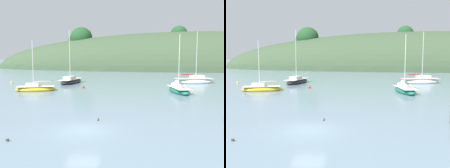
# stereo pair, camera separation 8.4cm
# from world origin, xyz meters

# --- Properties ---
(ground_plane) EXTENTS (400.00, 400.00, 0.00)m
(ground_plane) POSITION_xyz_m (0.00, 0.00, 0.00)
(ground_plane) COLOR slate
(far_shoreline_hill) EXTENTS (150.00, 36.00, 29.29)m
(far_shoreline_hill) POSITION_xyz_m (24.92, 78.80, 0.09)
(far_shoreline_hill) COLOR #384C33
(far_shoreline_hill) RESTS_ON ground
(sailboat_blue_center) EXTENTS (6.38, 3.72, 7.96)m
(sailboat_blue_center) POSITION_xyz_m (-11.79, 19.78, 0.38)
(sailboat_blue_center) COLOR gold
(sailboat_blue_center) RESTS_ON ground
(sailboat_black_sloop) EXTENTS (8.00, 4.08, 10.06)m
(sailboat_black_sloop) POSITION_xyz_m (14.39, 33.23, 0.45)
(sailboat_black_sloop) COLOR white
(sailboat_black_sloop) RESTS_ON ground
(sailboat_navy_dinghy) EXTENTS (3.93, 7.34, 10.33)m
(sailboat_navy_dinghy) POSITION_xyz_m (-9.04, 30.30, 0.42)
(sailboat_navy_dinghy) COLOR #232328
(sailboat_navy_dinghy) RESTS_ON ground
(sailboat_orange_cutter) EXTENTS (3.40, 6.84, 8.72)m
(sailboat_orange_cutter) POSITION_xyz_m (9.86, 20.55, 0.40)
(sailboat_orange_cutter) COLOR #196B56
(sailboat_orange_cutter) RESTS_ON ground
(mooring_buoy_channel) EXTENTS (0.44, 0.44, 0.54)m
(mooring_buoy_channel) POSITION_xyz_m (-20.46, 29.31, 0.12)
(mooring_buoy_channel) COLOR yellow
(mooring_buoy_channel) RESTS_ON ground
(mooring_buoy_outer) EXTENTS (0.44, 0.44, 0.54)m
(mooring_buoy_outer) POSITION_xyz_m (-5.17, 23.74, 0.12)
(mooring_buoy_outer) COLOR red
(mooring_buoy_outer) RESTS_ON ground
(duck_lone_left) EXTENTS (0.38, 0.35, 0.24)m
(duck_lone_left) POSITION_xyz_m (-4.46, -2.90, 0.05)
(duck_lone_left) COLOR #2D2823
(duck_lone_left) RESTS_ON ground
(duck_trailing) EXTENTS (0.19, 0.42, 0.24)m
(duck_trailing) POSITION_xyz_m (0.67, 3.15, 0.05)
(duck_trailing) COLOR brown
(duck_trailing) RESTS_ON ground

